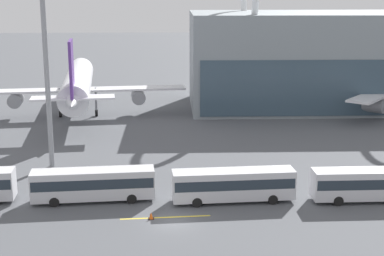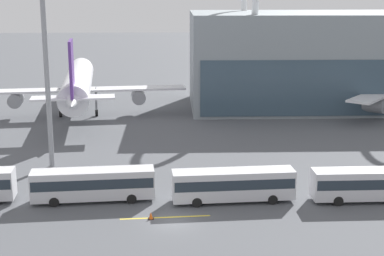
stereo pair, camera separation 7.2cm
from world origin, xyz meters
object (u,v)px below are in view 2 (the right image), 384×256
object	(u,v)px
shuttle_bus_1	(93,183)
shuttle_bus_3	(373,183)
traffic_cone_1	(151,216)
floodlight_mast	(43,10)
airliner_at_gate_far	(78,85)
shuttle_bus_2	(233,183)

from	to	relation	value
shuttle_bus_1	shuttle_bus_3	distance (m)	28.55
shuttle_bus_1	traffic_cone_1	world-z (taller)	shuttle_bus_1
floodlight_mast	shuttle_bus_3	bearing A→B (deg)	-20.23
airliner_at_gate_far	shuttle_bus_3	size ratio (longest dim) A/B	3.10
shuttle_bus_1	floodlight_mast	bearing A→B (deg)	113.80
shuttle_bus_1	floodlight_mast	world-z (taller)	floodlight_mast
shuttle_bus_2	shuttle_bus_3	distance (m)	14.27
floodlight_mast	shuttle_bus_1	bearing A→B (deg)	-61.26
shuttle_bus_1	traffic_cone_1	distance (m)	7.95
shuttle_bus_2	traffic_cone_1	world-z (taller)	shuttle_bus_2
airliner_at_gate_far	traffic_cone_1	distance (m)	47.59
shuttle_bus_3	traffic_cone_1	distance (m)	22.93
shuttle_bus_1	traffic_cone_1	bearing A→B (deg)	-44.19
airliner_at_gate_far	shuttle_bus_2	bearing A→B (deg)	-158.16
floodlight_mast	traffic_cone_1	distance (m)	28.04
shuttle_bus_1	shuttle_bus_3	bearing A→B (deg)	-6.73
floodlight_mast	shuttle_bus_2	bearing A→B (deg)	-31.27
shuttle_bus_2	floodlight_mast	size ratio (longest dim) A/B	0.46
airliner_at_gate_far	floodlight_mast	world-z (taller)	floodlight_mast
shuttle_bus_3	traffic_cone_1	size ratio (longest dim) A/B	18.71
airliner_at_gate_far	shuttle_bus_2	xyz separation A→B (m)	(21.96, -41.00, -3.35)
traffic_cone_1	shuttle_bus_2	bearing A→B (deg)	27.54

